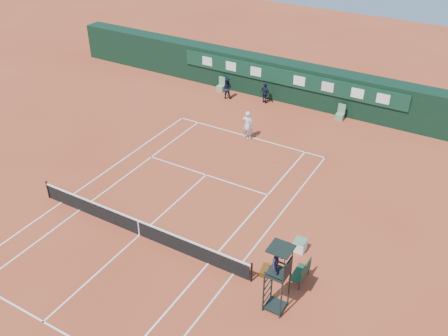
# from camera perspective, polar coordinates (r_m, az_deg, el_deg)

# --- Properties ---
(ground) EXTENTS (90.00, 90.00, 0.00)m
(ground) POSITION_cam_1_polar(r_m,az_deg,el_deg) (25.96, -9.62, -7.55)
(ground) COLOR #AC4628
(ground) RESTS_ON ground
(court_lines) EXTENTS (11.05, 23.85, 0.01)m
(court_lines) POSITION_cam_1_polar(r_m,az_deg,el_deg) (25.95, -9.62, -7.54)
(court_lines) COLOR silver
(court_lines) RESTS_ON ground
(tennis_net) EXTENTS (12.90, 0.10, 1.10)m
(tennis_net) POSITION_cam_1_polar(r_m,az_deg,el_deg) (25.64, -9.72, -6.68)
(tennis_net) COLOR black
(tennis_net) RESTS_ON ground
(back_wall) EXTENTS (40.00, 1.65, 3.00)m
(back_wall) POSITION_cam_1_polar(r_m,az_deg,el_deg) (39.08, 7.66, 9.75)
(back_wall) COLOR black
(back_wall) RESTS_ON ground
(linesman_chair_left) EXTENTS (0.55, 0.50, 1.15)m
(linesman_chair_left) POSITION_cam_1_polar(r_m,az_deg,el_deg) (40.76, -0.35, 9.22)
(linesman_chair_left) COLOR #639873
(linesman_chair_left) RESTS_ON ground
(linesman_chair_right) EXTENTS (0.55, 0.50, 1.15)m
(linesman_chair_right) POSITION_cam_1_polar(r_m,az_deg,el_deg) (37.16, 13.12, 5.88)
(linesman_chair_right) COLOR #5C8D61
(linesman_chair_right) RESTS_ON ground
(umpire_chair) EXTENTS (0.96, 0.95, 3.42)m
(umpire_chair) POSITION_cam_1_polar(r_m,az_deg,el_deg) (20.52, 6.20, -11.03)
(umpire_chair) COLOR black
(umpire_chair) RESTS_ON ground
(player_bench) EXTENTS (0.55, 1.20, 1.10)m
(player_bench) POSITION_cam_1_polar(r_m,az_deg,el_deg) (23.09, 8.94, -11.62)
(player_bench) COLOR #183C23
(player_bench) RESTS_ON ground
(tennis_bag) EXTENTS (0.46, 0.79, 0.28)m
(tennis_bag) POSITION_cam_1_polar(r_m,az_deg,el_deg) (23.61, 4.68, -11.57)
(tennis_bag) COLOR black
(tennis_bag) RESTS_ON ground
(cooler) EXTENTS (0.57, 0.57, 0.65)m
(cooler) POSITION_cam_1_polar(r_m,az_deg,el_deg) (24.80, 8.68, -8.72)
(cooler) COLOR white
(cooler) RESTS_ON ground
(tennis_ball) EXTENTS (0.07, 0.07, 0.07)m
(tennis_ball) POSITION_cam_1_polar(r_m,az_deg,el_deg) (30.97, 5.77, 0.24)
(tennis_ball) COLOR yellow
(tennis_ball) RESTS_ON ground
(player) EXTENTS (0.81, 0.61, 2.03)m
(player) POSITION_cam_1_polar(r_m,az_deg,el_deg) (33.42, 2.72, 4.93)
(player) COLOR silver
(player) RESTS_ON ground
(ball_kid_left) EXTENTS (0.97, 0.85, 1.67)m
(ball_kid_left) POSITION_cam_1_polar(r_m,az_deg,el_deg) (39.30, 0.33, 9.11)
(ball_kid_left) COLOR black
(ball_kid_left) RESTS_ON ground
(ball_kid_right) EXTENTS (1.01, 0.68, 1.60)m
(ball_kid_right) POSITION_cam_1_polar(r_m,az_deg,el_deg) (38.64, 4.72, 8.51)
(ball_kid_right) COLOR black
(ball_kid_right) RESTS_ON ground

